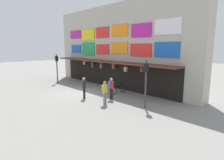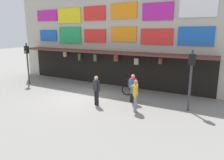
{
  "view_description": "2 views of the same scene",
  "coord_description": "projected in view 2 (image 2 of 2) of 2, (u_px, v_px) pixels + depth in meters",
  "views": [
    {
      "loc": [
        13.86,
        -8.86,
        4.06
      ],
      "look_at": [
        3.96,
        0.43,
        1.64
      ],
      "focal_mm": 30.59,
      "sensor_mm": 36.0,
      "label": 1
    },
    {
      "loc": [
        8.19,
        -10.17,
        4.08
      ],
      "look_at": [
        2.19,
        0.57,
        1.28
      ],
      "focal_mm": 34.34,
      "sensor_mm": 36.0,
      "label": 2
    }
  ],
  "objects": [
    {
      "name": "traffic_light_far",
      "position": [
        191.0,
        71.0,
        10.79
      ],
      "size": [
        0.33,
        0.35,
        3.2
      ],
      "color": "#38383D",
      "rests_on": "ground"
    },
    {
      "name": "pedestrian_in_red",
      "position": [
        133.0,
        86.0,
        12.35
      ],
      "size": [
        0.52,
        0.41,
        1.68
      ],
      "color": "black",
      "rests_on": "ground"
    },
    {
      "name": "shopfront",
      "position": [
        113.0,
        33.0,
        16.46
      ],
      "size": [
        18.0,
        2.6,
        8.0
      ],
      "color": "#B2AD9E",
      "rests_on": "ground"
    },
    {
      "name": "ground_plane",
      "position": [
        77.0,
        98.0,
        13.46
      ],
      "size": [
        80.0,
        80.0,
        0.0
      ],
      "primitive_type": "plane",
      "color": "gray"
    },
    {
      "name": "bicycle_parked",
      "position": [
        130.0,
        87.0,
        14.38
      ],
      "size": [
        0.8,
        1.21,
        1.05
      ],
      "color": "black",
      "rests_on": "ground"
    },
    {
      "name": "traffic_light_near",
      "position": [
        27.0,
        57.0,
        16.53
      ],
      "size": [
        0.32,
        0.35,
        3.2
      ],
      "color": "#38383D",
      "rests_on": "ground"
    },
    {
      "name": "pedestrian_in_white",
      "position": [
        135.0,
        93.0,
        10.96
      ],
      "size": [
        0.42,
        0.52,
        1.68
      ],
      "color": "gray",
      "rests_on": "ground"
    },
    {
      "name": "pedestrian_in_green",
      "position": [
        96.0,
        89.0,
        11.93
      ],
      "size": [
        0.5,
        0.34,
        1.68
      ],
      "color": "black",
      "rests_on": "ground"
    }
  ]
}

